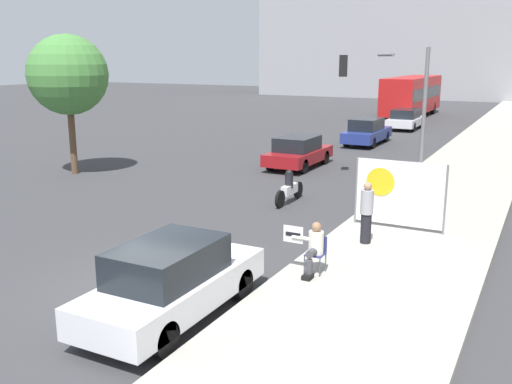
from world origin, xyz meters
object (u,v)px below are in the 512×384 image
seated_protester (314,247)px  jogger_on_sidewalk (367,212)px  car_on_road_nearest (298,152)px  city_bus_on_road (412,94)px  motorcycle_on_road (289,188)px  protest_banner (399,193)px  traffic_light_pole (392,89)px  car_on_road_midblock (367,131)px  car_on_road_distant (406,119)px  street_tree_near_curb (68,75)px  parked_car_curbside (172,281)px

seated_protester → jogger_on_sidewalk: size_ratio=0.73×
car_on_road_nearest → city_bus_on_road: (-0.46, 24.86, 1.19)m
motorcycle_on_road → protest_banner: bearing=-22.8°
jogger_on_sidewalk → traffic_light_pole: 9.40m
protest_banner → car_on_road_nearest: bearing=129.4°
car_on_road_midblock → car_on_road_distant: car_on_road_midblock is taller
seated_protester → car_on_road_nearest: size_ratio=0.28×
seated_protester → motorcycle_on_road: size_ratio=0.56×
motorcycle_on_road → street_tree_near_curb: (-10.36, 0.38, 3.67)m
jogger_on_sidewalk → protest_banner: bearing=-75.0°
car_on_road_midblock → parked_car_curbside: bearing=-82.1°
seated_protester → protest_banner: size_ratio=0.46×
car_on_road_midblock → protest_banner: bearing=-70.3°
parked_car_curbside → street_tree_near_curb: size_ratio=0.74×
protest_banner → car_on_road_midblock: (-5.79, 16.18, -0.43)m
jogger_on_sidewalk → car_on_road_nearest: 11.40m
parked_car_curbside → street_tree_near_curb: (-12.03, 9.55, 3.43)m
protest_banner → city_bus_on_road: (-6.97, 32.78, 0.73)m
motorcycle_on_road → car_on_road_distant: bearing=93.3°
protest_banner → city_bus_on_road: size_ratio=0.22×
car_on_road_nearest → city_bus_on_road: city_bus_on_road is taller
protest_banner → motorcycle_on_road: (-4.17, 1.75, -0.67)m
parked_car_curbside → motorcycle_on_road: bearing=100.3°
seated_protester → city_bus_on_road: 37.67m
car_on_road_midblock → car_on_road_nearest: bearing=-95.0°
jogger_on_sidewalk → traffic_light_pole: bearing=-50.4°
seated_protester → traffic_light_pole: 11.93m
car_on_road_distant → city_bus_on_road: size_ratio=0.38×
city_bus_on_road → motorcycle_on_road: bearing=-84.8°
seated_protester → jogger_on_sidewalk: (0.41, 2.67, 0.20)m
seated_protester → motorcycle_on_road: 6.99m
car_on_road_distant → motorcycle_on_road: bearing=-86.7°
jogger_on_sidewalk → parked_car_curbside: 6.09m
car_on_road_nearest → city_bus_on_road: size_ratio=0.36×
parked_car_curbside → motorcycle_on_road: parked_car_curbside is taller
seated_protester → protest_banner: 4.46m
jogger_on_sidewalk → city_bus_on_road: bearing=-50.8°
traffic_light_pole → city_bus_on_road: (-4.82, 25.66, -1.78)m
street_tree_near_curb → car_on_road_midblock: bearing=58.1°
protest_banner → city_bus_on_road: city_bus_on_road is taller
traffic_light_pole → car_on_road_midblock: bearing=111.8°
car_on_road_nearest → seated_protester: bearing=-65.1°
seated_protester → jogger_on_sidewalk: jogger_on_sidewalk is taller
motorcycle_on_road → city_bus_on_road: bearing=95.2°
traffic_light_pole → jogger_on_sidewalk: bearing=-78.8°
jogger_on_sidewalk → car_on_road_distant: size_ratio=0.37×
protest_banner → parked_car_curbside: bearing=-108.6°
parked_car_curbside → car_on_road_midblock: parked_car_curbside is taller
protest_banner → car_on_road_nearest: protest_banner is taller
parked_car_curbside → car_on_road_midblock: bearing=97.9°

